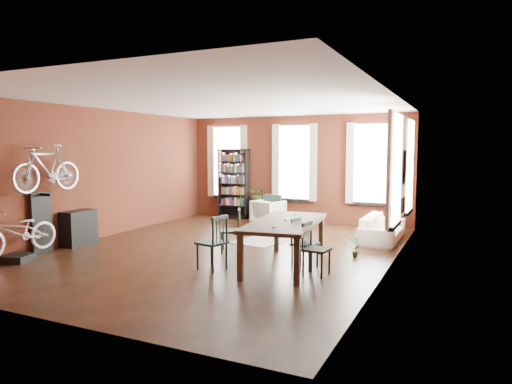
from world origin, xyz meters
The scene contains 19 objects.
room centered at (0.25, 0.62, 2.14)m, with size 9.00×9.04×3.22m.
dining_table centered at (1.70, -0.64, 0.43)m, with size 1.15×2.53×0.86m, color #453929.
dining_chair_a centered at (0.57, -1.43, 0.50)m, with size 0.46×0.46×1.00m, color #173234.
dining_chair_b centered at (0.22, -0.06, 0.46)m, with size 0.43×0.43×0.93m, color black.
dining_chair_c centered at (2.43, -1.00, 0.46)m, with size 0.43×0.43×0.93m, color black.
dining_chair_d centered at (2.10, -0.66, 0.47)m, with size 0.43×0.43×0.93m, color #1B3B3B.
bookshelf centered at (-2.00, 4.30, 1.10)m, with size 1.00×0.32×2.20m, color black.
white_armchair centered at (-0.48, 3.57, 0.40)m, with size 0.77×0.73×0.80m, color silver.
cream_sofa centered at (2.95, 2.60, 0.41)m, with size 2.08×0.61×0.81m, color beige.
striped_rug centered at (0.37, 1.47, 0.01)m, with size 1.02×1.63×0.01m, color black.
bike_trainer centered at (-3.18, -2.57, 0.07)m, with size 0.49×0.49×0.14m, color black.
bike_wall_rack centered at (-3.40, -1.80, 0.65)m, with size 0.16×0.60×1.30m, color black.
console_table centered at (-3.28, -0.90, 0.40)m, with size 0.40×0.80×0.80m, color black.
plant_stand centered at (-1.15, 4.27, 0.26)m, with size 0.26×0.26×0.52m, color black.
plant_by_sofa centered at (3.14, 3.97, 0.14)m, with size 0.36×0.64×0.29m, color #265321.
plant_small centered at (2.74, 0.61, 0.08)m, with size 0.24×0.45×0.16m, color #2F5522.
bicycle_floor centered at (-3.16, -2.53, 0.99)m, with size 0.59×0.89×1.70m, color white.
bicycle_hung centered at (-3.15, -1.80, 2.13)m, with size 0.47×1.00×1.66m, color #A5A8AD.
plant_on_stand centered at (-1.15, 4.26, 0.72)m, with size 0.47×0.53×0.41m, color #2F5D25.
Camera 1 is at (4.78, -8.53, 2.21)m, focal length 32.00 mm.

